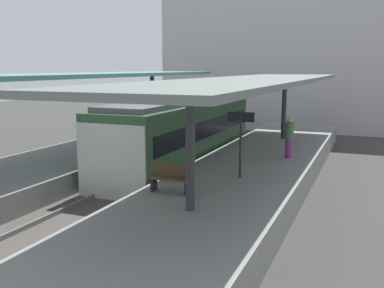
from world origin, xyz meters
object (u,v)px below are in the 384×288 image
Objects in this scene: commuter_train at (182,132)px; platform_bench at (171,177)px; passenger_near_bench at (289,137)px; platform_sign at (241,130)px.

commuter_train is 8.59× the size of platform_bench.
commuter_train is 4.96m from passenger_near_bench.
passenger_near_bench is (0.90, 3.98, -0.76)m from platform_sign.
platform_bench is at bearing -109.67° from passenger_near_bench.
platform_sign is 1.33× the size of passenger_near_bench.
platform_sign reaches higher than platform_bench.
platform_sign is at bearing 60.25° from platform_bench.
platform_sign is (1.40, 2.44, 1.16)m from platform_bench.
commuter_train is 6.04m from platform_sign.
passenger_near_bench is (4.94, -0.42, 0.13)m from commuter_train.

